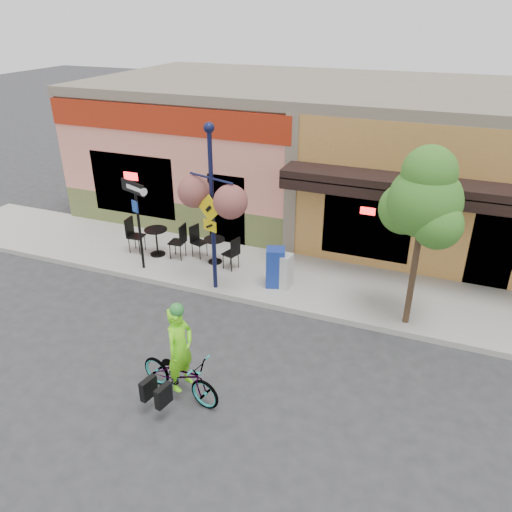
{
  "coord_description": "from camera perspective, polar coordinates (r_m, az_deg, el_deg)",
  "views": [
    {
      "loc": [
        3.0,
        -9.37,
        6.71
      ],
      "look_at": [
        -0.9,
        0.5,
        1.4
      ],
      "focal_mm": 35.0,
      "sensor_mm": 36.0,
      "label": 1
    }
  ],
  "objects": [
    {
      "name": "one_way_sign",
      "position": [
        13.83,
        -13.21,
        3.35
      ],
      "size": [
        0.98,
        0.55,
        2.53
      ],
      "primitive_type": null,
      "rotation": [
        0.0,
        0.0,
        -0.37
      ],
      "color": "black",
      "rests_on": "sidewalk"
    },
    {
      "name": "street_tree",
      "position": [
        11.23,
        18.09,
        1.78
      ],
      "size": [
        2.1,
        2.1,
        4.19
      ],
      "primitive_type": null,
      "rotation": [
        0.0,
        0.0,
        -0.36
      ],
      "color": "#3D7A26",
      "rests_on": "sidewalk"
    },
    {
      "name": "sidewalk",
      "position": [
        13.5,
        5.89,
        -3.0
      ],
      "size": [
        24.0,
        3.0,
        0.15
      ],
      "primitive_type": "cube",
      "color": "#9E9B93",
      "rests_on": "ground"
    },
    {
      "name": "curb",
      "position": [
        12.3,
        3.99,
        -6.12
      ],
      "size": [
        24.0,
        0.12,
        0.15
      ],
      "primitive_type": "cube",
      "color": "#A8A59E",
      "rests_on": "ground"
    },
    {
      "name": "lamp_post",
      "position": [
        12.19,
        -5.01,
        5.19
      ],
      "size": [
        1.46,
        0.91,
        4.26
      ],
      "primitive_type": null,
      "rotation": [
        0.0,
        0.0,
        -0.29
      ],
      "color": "#13173D",
      "rests_on": "sidewalk"
    },
    {
      "name": "cafe_set_left",
      "position": [
        14.8,
        -11.31,
        2.02
      ],
      "size": [
        1.83,
        1.0,
        1.07
      ],
      "primitive_type": null,
      "rotation": [
        0.0,
        0.0,
        0.06
      ],
      "color": "black",
      "rests_on": "sidewalk"
    },
    {
      "name": "newspaper_box_grey",
      "position": [
        12.9,
        3.09,
        -1.68
      ],
      "size": [
        0.47,
        0.44,
        0.92
      ],
      "primitive_type": null,
      "rotation": [
        0.0,
        0.0,
        -0.12
      ],
      "color": "#BDBDBD",
      "rests_on": "sidewalk"
    },
    {
      "name": "cafe_set_right",
      "position": [
        14.14,
        -4.76,
        1.03
      ],
      "size": [
        1.75,
        1.21,
        0.96
      ],
      "primitive_type": null,
      "rotation": [
        0.0,
        0.0,
        -0.28
      ],
      "color": "black",
      "rests_on": "sidewalk"
    },
    {
      "name": "building",
      "position": [
        17.7,
        11.32,
        11.5
      ],
      "size": [
        18.2,
        8.2,
        4.5
      ],
      "primitive_type": null,
      "color": "#E78872",
      "rests_on": "ground"
    },
    {
      "name": "ground",
      "position": [
        11.9,
        3.16,
        -7.76
      ],
      "size": [
        90.0,
        90.0,
        0.0
      ],
      "primitive_type": "plane",
      "color": "#2D2D30",
      "rests_on": "ground"
    },
    {
      "name": "newspaper_box_blue",
      "position": [
        12.9,
        2.23,
        -1.3
      ],
      "size": [
        0.58,
        0.55,
        1.06
      ],
      "primitive_type": null,
      "rotation": [
        0.0,
        0.0,
        0.31
      ],
      "color": "navy",
      "rests_on": "sidewalk"
    },
    {
      "name": "cyclist_rider",
      "position": [
        9.54,
        -8.58,
        -11.61
      ],
      "size": [
        0.52,
        0.69,
        1.71
      ],
      "primitive_type": "imported",
      "rotation": [
        0.0,
        0.0,
        1.38
      ],
      "color": "#7AFF1A",
      "rests_on": "ground"
    },
    {
      "name": "bicycle",
      "position": [
        9.8,
        -8.69,
        -13.29
      ],
      "size": [
        1.9,
        0.97,
        0.95
      ],
      "primitive_type": "imported",
      "rotation": [
        0.0,
        0.0,
        1.38
      ],
      "color": "maroon",
      "rests_on": "ground"
    }
  ]
}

